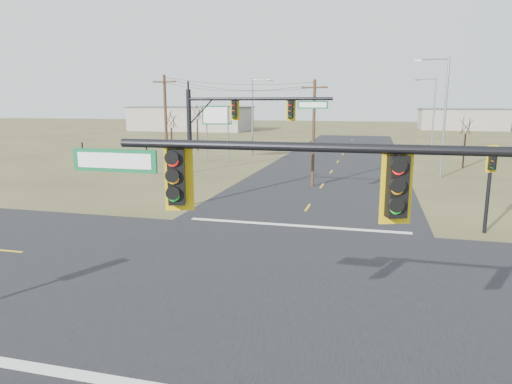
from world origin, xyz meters
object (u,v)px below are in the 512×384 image
at_px(streetlight_c, 254,112).
at_px(bare_tree_b, 197,112).
at_px(bare_tree_a, 171,119).
at_px(pedestal_signal_ne, 491,170).
at_px(mast_arm_near, 397,215).
at_px(streetlight_b, 432,111).
at_px(mast_arm_far, 233,123).
at_px(utility_pole_near, 314,132).
at_px(bare_tree_c, 466,125).
at_px(streetlight_a, 442,111).
at_px(utility_pole_far, 166,124).
at_px(highway_sign, 217,122).

relative_size(streetlight_c, bare_tree_b, 1.43).
bearing_deg(bare_tree_a, pedestal_signal_ne, -39.36).
height_order(mast_arm_near, streetlight_b, streetlight_b).
bearing_deg(mast_arm_far, streetlight_c, 84.21).
bearing_deg(utility_pole_near, bare_tree_b, 128.75).
xyz_separation_m(pedestal_signal_ne, bare_tree_c, (3.26, 25.78, 1.08)).
bearing_deg(bare_tree_c, utility_pole_near, -132.87).
distance_m(bare_tree_b, bare_tree_c, 34.23).
bearing_deg(streetlight_a, utility_pole_near, -130.37).
height_order(pedestal_signal_ne, utility_pole_far, utility_pole_far).
height_order(streetlight_c, bare_tree_a, streetlight_c).
bearing_deg(utility_pole_near, mast_arm_far, -114.10).
bearing_deg(utility_pole_near, streetlight_b, 67.85).
height_order(pedestal_signal_ne, utility_pole_near, utility_pole_near).
height_order(mast_arm_far, utility_pole_near, utility_pole_near).
bearing_deg(mast_arm_far, bare_tree_c, 35.10).
distance_m(mast_arm_near, pedestal_signal_ne, 17.59).
relative_size(mast_arm_near, mast_arm_far, 1.13).
height_order(highway_sign, streetlight_b, streetlight_b).
bearing_deg(pedestal_signal_ne, utility_pole_far, 136.85).
relative_size(utility_pole_near, bare_tree_c, 1.49).
bearing_deg(mast_arm_far, mast_arm_near, -83.16).
height_order(highway_sign, bare_tree_a, highway_sign).
height_order(mast_arm_far, highway_sign, mast_arm_far).
relative_size(utility_pole_far, bare_tree_a, 1.49).
bearing_deg(bare_tree_a, streetlight_b, 30.80).
bearing_deg(pedestal_signal_ne, bare_tree_a, 126.44).
xyz_separation_m(mast_arm_near, utility_pole_near, (-5.06, 27.90, -0.29)).
height_order(utility_pole_far, bare_tree_c, utility_pole_far).
xyz_separation_m(streetlight_a, streetlight_c, (-20.52, 13.45, -0.48)).
relative_size(mast_arm_near, streetlight_b, 1.05).
distance_m(streetlight_a, streetlight_b, 21.84).
distance_m(utility_pole_near, highway_sign, 18.06).
relative_size(utility_pole_near, bare_tree_a, 1.38).
xyz_separation_m(pedestal_signal_ne, utility_pole_near, (-10.30, 11.17, 1.08)).
bearing_deg(streetlight_b, streetlight_c, -177.95).
distance_m(highway_sign, streetlight_c, 8.10).
bearing_deg(mast_arm_far, highway_sign, 93.68).
relative_size(mast_arm_near, streetlight_c, 1.07).
bearing_deg(bare_tree_a, utility_pole_near, -33.62).
distance_m(mast_arm_far, streetlight_b, 40.87).
relative_size(streetlight_b, bare_tree_b, 1.47).
relative_size(streetlight_c, bare_tree_a, 1.59).
distance_m(utility_pole_near, streetlight_c, 23.17).
height_order(mast_arm_far, streetlight_c, streetlight_c).
bearing_deg(bare_tree_a, streetlight_c, 51.80).
relative_size(streetlight_b, bare_tree_a, 1.63).
bearing_deg(streetlight_a, highway_sign, -179.92).
bearing_deg(utility_pole_far, mast_arm_near, -58.19).
height_order(utility_pole_near, bare_tree_b, utility_pole_near).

